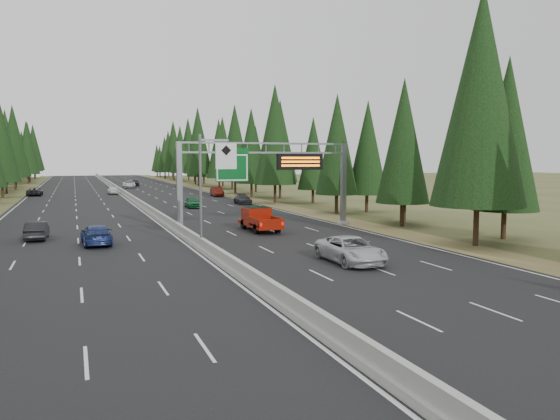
{
  "coord_description": "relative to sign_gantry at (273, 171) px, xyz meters",
  "views": [
    {
      "loc": [
        -8.17,
        -12.05,
        6.38
      ],
      "look_at": [
        3.96,
        20.0,
        3.17
      ],
      "focal_mm": 35.0,
      "sensor_mm": 36.0,
      "label": 1
    }
  ],
  "objects": [
    {
      "name": "silver_minivan",
      "position": [
        -1.45,
        -17.77,
        -4.4
      ],
      "size": [
        2.64,
        5.71,
        1.59
      ],
      "primitive_type": "imported",
      "rotation": [
        0.0,
        0.0,
        -0.0
      ],
      "color": "silver",
      "rests_on": "road"
    },
    {
      "name": "car_onc_near",
      "position": [
        -19.93,
        -0.49,
        -4.48
      ],
      "size": [
        1.69,
        4.37,
        1.42
      ],
      "primitive_type": "imported",
      "rotation": [
        0.0,
        0.0,
        3.1
      ],
      "color": "black",
      "rests_on": "road"
    },
    {
      "name": "median_barrier",
      "position": [
        -8.92,
        45.12,
        -4.85
      ],
      "size": [
        0.7,
        260.0,
        0.85
      ],
      "color": "gray",
      "rests_on": "road"
    },
    {
      "name": "sign_gantry",
      "position": [
        0.0,
        0.0,
        0.0
      ],
      "size": [
        16.75,
        0.98,
        7.8
      ],
      "color": "slate",
      "rests_on": "road"
    },
    {
      "name": "car_ahead_white",
      "position": [
        -5.72,
        76.46,
        -4.41
      ],
      "size": [
        3.16,
        5.85,
        1.56
      ],
      "primitive_type": "imported",
      "rotation": [
        0.0,
        0.0,
        -0.1
      ],
      "color": "silver",
      "rests_on": "road"
    },
    {
      "name": "car_onc_far",
      "position": [
        -23.42,
        55.48,
        -4.47
      ],
      "size": [
        2.53,
        5.24,
        1.44
      ],
      "primitive_type": "imported",
      "rotation": [
        0.0,
        0.0,
        3.11
      ],
      "color": "black",
      "rests_on": "road"
    },
    {
      "name": "hov_sign_pole",
      "position": [
        -8.33,
        -9.92,
        -0.54
      ],
      "size": [
        2.8,
        0.5,
        8.0
      ],
      "color": "slate",
      "rests_on": "road"
    },
    {
      "name": "car_ahead_green",
      "position": [
        -2.77,
        23.01,
        -4.49
      ],
      "size": [
        1.81,
        4.18,
        1.4
      ],
      "primitive_type": "imported",
      "rotation": [
        0.0,
        0.0,
        -0.04
      ],
      "color": "#145B2D",
      "rests_on": "road"
    },
    {
      "name": "red_pickup",
      "position": [
        -1.91,
        -1.35,
        -4.07
      ],
      "size": [
        2.22,
        6.22,
        2.03
      ],
      "color": "black",
      "rests_on": "road"
    },
    {
      "name": "tree_row_right",
      "position": [
        13.1,
        31.52,
        4.04
      ],
      "size": [
        12.34,
        242.94,
        18.88
      ],
      "color": "black",
      "rests_on": "ground"
    },
    {
      "name": "car_onc_white",
      "position": [
        -10.61,
        55.04,
        -4.49
      ],
      "size": [
        1.91,
        4.2,
        1.4
      ],
      "primitive_type": "imported",
      "rotation": [
        0.0,
        0.0,
        3.21
      ],
      "color": "silver",
      "rests_on": "road"
    },
    {
      "name": "shoulder_left",
      "position": [
        -26.72,
        45.12,
        -5.24
      ],
      "size": [
        3.6,
        260.0,
        0.06
      ],
      "primitive_type": "cube",
      "color": "#404821",
      "rests_on": "ground"
    },
    {
      "name": "car_ahead_far",
      "position": [
        -3.77,
        84.01,
        -4.38
      ],
      "size": [
        2.2,
        4.84,
        1.61
      ],
      "primitive_type": "imported",
      "rotation": [
        0.0,
        0.0,
        -0.06
      ],
      "color": "black",
      "rests_on": "road"
    },
    {
      "name": "road",
      "position": [
        -8.92,
        45.12,
        -5.23
      ],
      "size": [
        32.0,
        260.0,
        0.08
      ],
      "primitive_type": "cube",
      "color": "black",
      "rests_on": "ground"
    },
    {
      "name": "car_ahead_dkgrey",
      "position": [
        5.03,
        26.29,
        -4.52
      ],
      "size": [
        2.14,
        4.71,
        1.34
      ],
      "primitive_type": "imported",
      "rotation": [
        0.0,
        0.0,
        -0.06
      ],
      "color": "black",
      "rests_on": "road"
    },
    {
      "name": "ground",
      "position": [
        -8.92,
        -34.88,
        -5.27
      ],
      "size": [
        400.0,
        400.0,
        0.0
      ],
      "primitive_type": "plane",
      "color": "#404821",
      "rests_on": "ground"
    },
    {
      "name": "car_ahead_dkred",
      "position": [
        5.58,
        43.16,
        -4.4
      ],
      "size": [
        1.96,
        4.86,
        1.57
      ],
      "primitive_type": "imported",
      "rotation": [
        0.0,
        0.0,
        -0.06
      ],
      "color": "#5D160D",
      "rests_on": "road"
    },
    {
      "name": "shoulder_right",
      "position": [
        8.88,
        45.12,
        -5.24
      ],
      "size": [
        3.6,
        260.0,
        0.06
      ],
      "primitive_type": "cube",
      "color": "olive",
      "rests_on": "ground"
    },
    {
      "name": "car_onc_blue",
      "position": [
        -15.66,
        -4.88,
        -4.46
      ],
      "size": [
        2.24,
        5.11,
        1.46
      ],
      "primitive_type": "imported",
      "rotation": [
        0.0,
        0.0,
        3.18
      ],
      "color": "navy",
      "rests_on": "road"
    }
  ]
}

